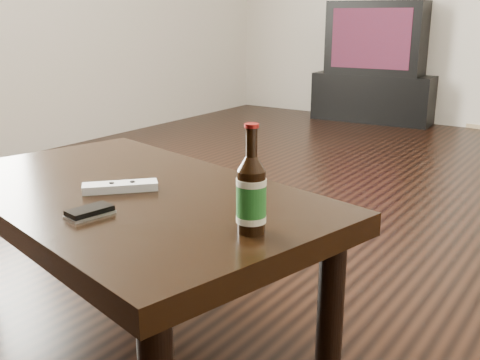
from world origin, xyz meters
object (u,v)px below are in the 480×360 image
Objects in this scene: tv_stand at (376,97)px; tv at (380,38)px; remote at (120,187)px; coffee_table at (129,208)px; phone at (90,212)px; beer_bottle at (251,195)px.

tv is (0.00, -0.00, 0.52)m from tv_stand.
remote is (0.76, -3.87, -0.27)m from tv.
tv_stand is 0.52m from tv.
coffee_table is 0.24m from phone.
phone is at bearing -22.01° from remote.
phone is (0.84, -4.05, 0.25)m from tv_stand.
beer_bottle is 0.48m from remote.
remote reaches higher than coffee_table.
remote is (0.76, -3.87, 0.25)m from tv_stand.
coffee_table is at bearing 122.08° from phone.
tv_stand is 4.27× the size of beer_bottle.
tv is at bearing 111.60° from phone.
tv is 4.11m from beer_bottle.
phone is at bearing -160.72° from beer_bottle.
remote is (-0.09, 0.18, 0.00)m from phone.
remote is at bearing -82.35° from tv_stand.
coffee_table is (0.76, -3.84, -0.34)m from tv.
remote reaches higher than tv_stand.
tv_stand is 1.22× the size of tv.
tv_stand is 4.12m from beer_bottle.
remote is at bearing 173.68° from beer_bottle.
phone is 0.64× the size of remote.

